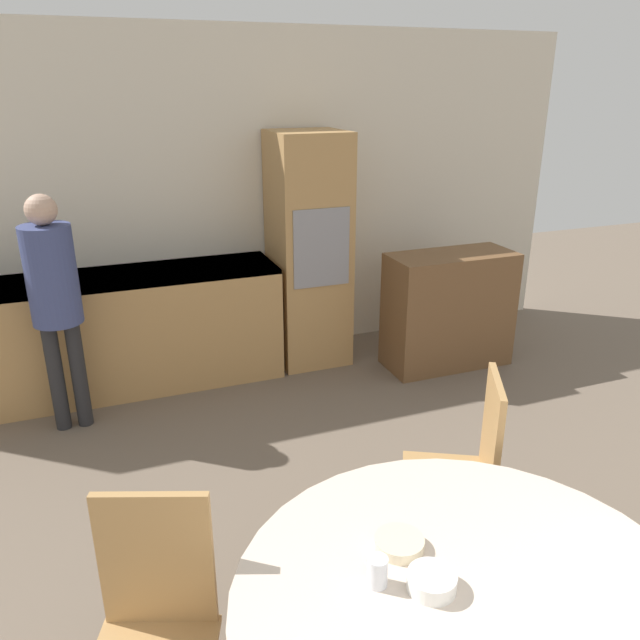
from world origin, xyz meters
The scene contains 10 objects.
wall_back centered at (0.00, 5.23, 1.30)m, with size 6.07×0.05×2.60m.
kitchen_counter centered at (-0.96, 4.89, 0.46)m, with size 2.45×0.60×0.88m.
oven_unit centered at (0.58, 4.90, 0.93)m, with size 0.56×0.59×1.85m.
sideboard centered at (1.59, 4.37, 0.47)m, with size 1.01×0.45×0.94m.
chair_far_left centered at (-1.02, 1.96, 0.55)m, with size 0.51×0.51×0.98m.
chair_far_right centered at (0.45, 2.37, 0.55)m, with size 0.54×0.54×0.98m.
person_standing centered at (-1.30, 4.39, 0.98)m, with size 0.31×0.31×1.57m.
cup centered at (-0.36, 1.68, 0.79)m, with size 0.06×0.06×0.10m.
bowl_near centered at (-0.21, 1.60, 0.76)m, with size 0.15×0.15×0.05m.
bowl_centre centered at (-0.22, 1.80, 0.75)m, with size 0.17×0.17×0.04m.
Camera 1 is at (-1.06, 0.33, 2.20)m, focal length 35.00 mm.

